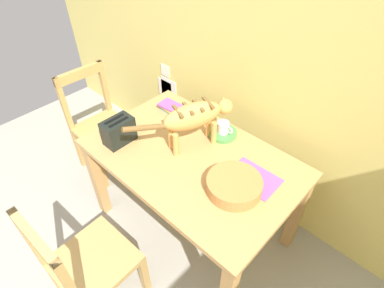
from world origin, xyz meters
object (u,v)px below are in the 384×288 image
at_px(coffee_mug, 224,127).
at_px(cat, 195,117).
at_px(saucer_bowl, 223,133).
at_px(toaster, 119,131).
at_px(wooden_chair_far, 100,125).
at_px(book_stack, 171,107).
at_px(wooden_chair_near, 87,264).
at_px(wicker_basket, 234,185).
at_px(dining_table, 192,166).
at_px(magazine, 253,178).

bearing_deg(coffee_mug, cat, -111.45).
bearing_deg(cat, saucer_bowl, 90.00).
xyz_separation_m(toaster, wooden_chair_far, (-0.61, 0.18, -0.39)).
bearing_deg(book_stack, coffee_mug, 4.53).
bearing_deg(wooden_chair_near, wicker_basket, 60.41).
bearing_deg(wooden_chair_near, dining_table, 84.83).
bearing_deg(cat, toaster, -119.38).
relative_size(book_stack, wooden_chair_near, 0.20).
bearing_deg(wicker_basket, coffee_mug, 136.16).
distance_m(dining_table, wooden_chair_near, 0.84).
height_order(cat, saucer_bowl, cat).
bearing_deg(saucer_bowl, wicker_basket, -43.55).
distance_m(cat, magazine, 0.50).
relative_size(cat, wooden_chair_far, 0.73).
height_order(saucer_bowl, book_stack, book_stack).
height_order(coffee_mug, wicker_basket, coffee_mug).
distance_m(magazine, wicker_basket, 0.16).
relative_size(cat, coffee_mug, 5.62).
relative_size(coffee_mug, toaster, 0.60).
distance_m(cat, wooden_chair_far, 1.13).
distance_m(toaster, wooden_chair_near, 0.81).
distance_m(saucer_bowl, wicker_basket, 0.48).
distance_m(wicker_basket, wooden_chair_far, 1.45).
distance_m(dining_table, book_stack, 0.53).
xyz_separation_m(wicker_basket, wooden_chair_far, (-1.41, 0.00, -0.35)).
xyz_separation_m(wooden_chair_near, wooden_chair_far, (-1.00, 0.77, 0.00)).
xyz_separation_m(magazine, wooden_chair_far, (-1.44, -0.15, -0.31)).
relative_size(magazine, book_stack, 1.53).
bearing_deg(cat, wooden_chair_far, -151.88).
bearing_deg(coffee_mug, saucer_bowl, 180.00).
xyz_separation_m(cat, book_stack, (-0.38, 0.16, -0.20)).
relative_size(toaster, wooden_chair_near, 0.22).
bearing_deg(book_stack, dining_table, -29.49).
distance_m(book_stack, toaster, 0.48).
bearing_deg(magazine, wicker_basket, -102.75).
xyz_separation_m(magazine, wooden_chair_near, (-0.44, -0.92, -0.31)).
bearing_deg(magazine, dining_table, -165.37).
distance_m(saucer_bowl, wooden_chair_far, 1.15).
xyz_separation_m(cat, wicker_basket, (0.42, -0.13, -0.18)).
xyz_separation_m(book_stack, toaster, (0.01, -0.48, 0.06)).
height_order(coffee_mug, magazine, coffee_mug).
height_order(wicker_basket, toaster, toaster).
height_order(cat, wooden_chair_far, cat).
relative_size(cat, toaster, 3.36).
relative_size(toaster, wooden_chair_far, 0.22).
height_order(coffee_mug, wooden_chair_near, wooden_chair_near).
distance_m(cat, saucer_bowl, 0.30).
bearing_deg(magazine, cat, -179.13).
distance_m(toaster, wooden_chair_far, 0.75).
bearing_deg(saucer_bowl, coffee_mug, 0.00).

